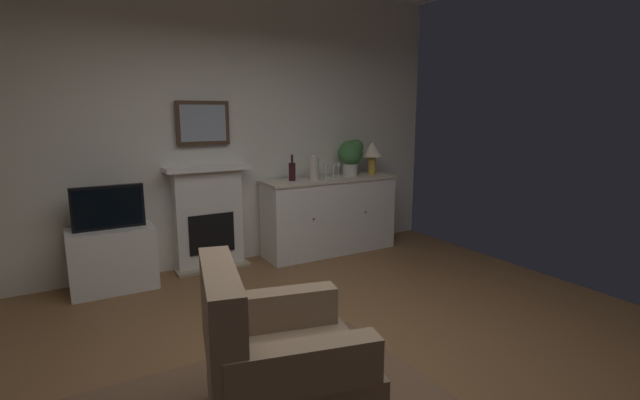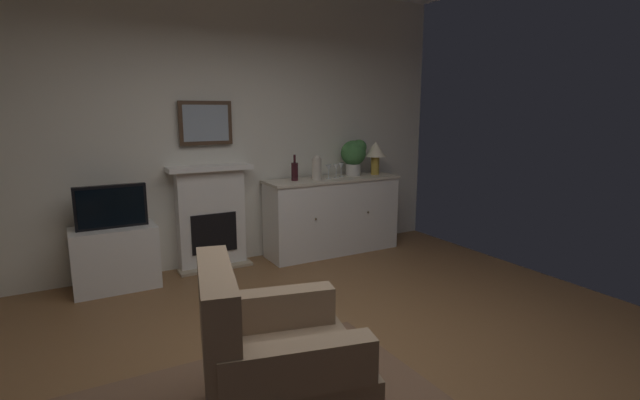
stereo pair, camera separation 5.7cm
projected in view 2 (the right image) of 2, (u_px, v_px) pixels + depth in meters
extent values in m
cube|color=brown|center=(339.00, 377.00, 3.01)|extent=(5.59, 5.13, 0.10)
cube|color=silver|center=(215.00, 126.00, 4.89)|extent=(5.59, 0.06, 2.99)
cube|color=white|center=(211.00, 219.00, 4.92)|extent=(0.70, 0.18, 1.05)
cube|color=tan|center=(216.00, 267.00, 4.93)|extent=(0.77, 0.20, 0.03)
cube|color=black|center=(214.00, 233.00, 4.86)|extent=(0.48, 0.02, 0.42)
cube|color=white|center=(210.00, 168.00, 4.78)|extent=(0.87, 0.27, 0.05)
cube|color=#473323|center=(206.00, 123.00, 4.76)|extent=(0.55, 0.03, 0.45)
cube|color=#8C99A8|center=(206.00, 123.00, 4.74)|extent=(0.47, 0.01, 0.37)
cube|color=white|center=(332.00, 217.00, 5.44)|extent=(1.59, 0.45, 0.86)
cube|color=beige|center=(333.00, 179.00, 5.36)|extent=(1.62, 0.48, 0.03)
sphere|color=brown|center=(316.00, 219.00, 5.06)|extent=(0.02, 0.02, 0.02)
sphere|color=brown|center=(368.00, 212.00, 5.40)|extent=(0.02, 0.02, 0.02)
cylinder|color=#B79338|center=(375.00, 165.00, 5.62)|extent=(0.10, 0.10, 0.22)
cone|color=#EFE5C6|center=(375.00, 149.00, 5.58)|extent=(0.26, 0.26, 0.18)
cylinder|color=#331419|center=(295.00, 172.00, 5.13)|extent=(0.08, 0.08, 0.20)
cylinder|color=#331419|center=(295.00, 159.00, 5.10)|extent=(0.03, 0.03, 0.09)
cylinder|color=silver|center=(328.00, 179.00, 5.28)|extent=(0.06, 0.06, 0.00)
cylinder|color=silver|center=(328.00, 174.00, 5.27)|extent=(0.01, 0.01, 0.09)
cone|color=silver|center=(329.00, 168.00, 5.25)|extent=(0.07, 0.07, 0.07)
cylinder|color=silver|center=(336.00, 178.00, 5.34)|extent=(0.06, 0.06, 0.00)
cylinder|color=silver|center=(336.00, 174.00, 5.33)|extent=(0.01, 0.01, 0.09)
cone|color=silver|center=(336.00, 167.00, 5.32)|extent=(0.07, 0.07, 0.07)
cylinder|color=silver|center=(341.00, 176.00, 5.45)|extent=(0.06, 0.06, 0.00)
cylinder|color=silver|center=(341.00, 172.00, 5.44)|extent=(0.01, 0.01, 0.09)
cone|color=silver|center=(341.00, 166.00, 5.43)|extent=(0.07, 0.07, 0.07)
cylinder|color=beige|center=(317.00, 169.00, 5.17)|extent=(0.11, 0.11, 0.24)
sphere|color=beige|center=(317.00, 159.00, 5.15)|extent=(0.08, 0.08, 0.08)
cube|color=white|center=(115.00, 258.00, 4.35)|extent=(0.75, 0.42, 0.59)
cube|color=black|center=(111.00, 207.00, 4.23)|extent=(0.62, 0.06, 0.40)
cube|color=black|center=(111.00, 207.00, 4.21)|extent=(0.57, 0.01, 0.35)
cylinder|color=beige|center=(353.00, 170.00, 5.54)|extent=(0.18, 0.18, 0.14)
sphere|color=#3D753D|center=(353.00, 153.00, 5.50)|extent=(0.30, 0.30, 0.30)
sphere|color=#3D753D|center=(359.00, 147.00, 5.49)|extent=(0.18, 0.18, 0.18)
cube|color=#8C7259|center=(285.00, 382.00, 2.43)|extent=(0.95, 0.92, 0.32)
cube|color=#8C7259|center=(217.00, 317.00, 2.26)|extent=(0.33, 0.78, 0.50)
cube|color=#8C7259|center=(299.00, 367.00, 2.07)|extent=(0.73, 0.30, 0.22)
cube|color=#8C7259|center=(273.00, 309.00, 2.68)|extent=(0.73, 0.30, 0.22)
cylinder|color=#473323|center=(328.00, 375.00, 2.86)|extent=(0.05, 0.05, 0.10)
cylinder|color=#473323|center=(216.00, 393.00, 2.68)|extent=(0.05, 0.05, 0.10)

